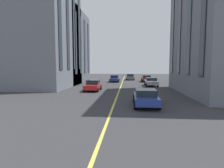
# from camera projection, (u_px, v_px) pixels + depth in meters

# --- Properties ---
(lane_centre_line) EXTENTS (80.00, 0.16, 0.01)m
(lane_centre_line) POSITION_uv_depth(u_px,v_px,m) (117.00, 97.00, 19.64)
(lane_centre_line) COLOR #D8C64C
(lane_centre_line) RESTS_ON ground_plane
(car_red_trailing) EXTENTS (4.40, 1.95, 1.37)m
(car_red_trailing) POSITION_uv_depth(u_px,v_px,m) (146.00, 78.00, 38.81)
(car_red_trailing) COLOR #B21E1E
(car_red_trailing) RESTS_ON ground_plane
(car_silver_near) EXTENTS (4.40, 1.95, 1.37)m
(car_silver_near) POSITION_uv_depth(u_px,v_px,m) (151.00, 82.00, 30.54)
(car_silver_near) COLOR #B7BABF
(car_silver_near) RESTS_ON ground_plane
(car_grey_far) EXTENTS (3.90, 1.89, 1.40)m
(car_grey_far) POSITION_uv_depth(u_px,v_px,m) (130.00, 77.00, 43.91)
(car_grey_far) COLOR slate
(car_grey_far) RESTS_ON ground_plane
(car_blue_parked_a) EXTENTS (3.90, 1.89, 1.40)m
(car_blue_parked_a) POSITION_uv_depth(u_px,v_px,m) (115.00, 78.00, 38.34)
(car_blue_parked_a) COLOR navy
(car_blue_parked_a) RESTS_ON ground_plane
(car_red_mid) EXTENTS (3.90, 1.89, 1.40)m
(car_red_mid) POSITION_uv_depth(u_px,v_px,m) (93.00, 85.00, 24.52)
(car_red_mid) COLOR #B21E1E
(car_red_mid) RESTS_ON ground_plane
(car_blue_oncoming) EXTENTS (4.40, 1.95, 1.37)m
(car_blue_oncoming) POSITION_uv_depth(u_px,v_px,m) (145.00, 97.00, 15.18)
(car_blue_oncoming) COLOR navy
(car_blue_oncoming) RESTS_ON ground_plane
(building_left_near) EXTENTS (12.58, 10.27, 19.53)m
(building_left_near) POSITION_uv_depth(u_px,v_px,m) (38.00, 23.00, 28.61)
(building_left_near) COLOR slate
(building_left_near) RESTS_ON ground_plane
(building_left_far) EXTENTS (13.11, 8.93, 13.51)m
(building_left_far) POSITION_uv_depth(u_px,v_px,m) (60.00, 48.00, 35.97)
(building_left_far) COLOR #565B66
(building_left_far) RESTS_ON ground_plane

